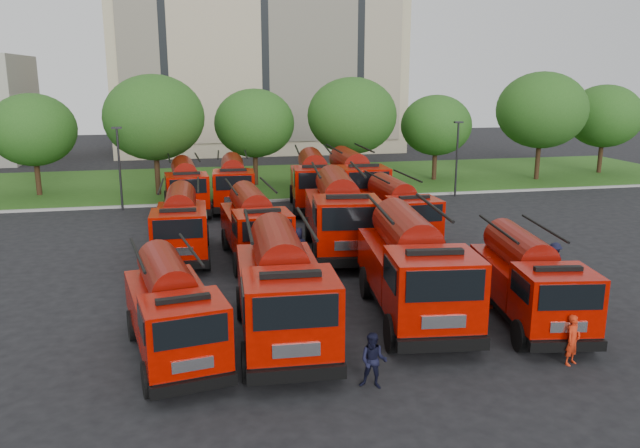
# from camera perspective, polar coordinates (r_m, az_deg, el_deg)

# --- Properties ---
(ground) EXTENTS (140.00, 140.00, 0.00)m
(ground) POSITION_cam_1_polar(r_m,az_deg,el_deg) (24.35, 2.66, -6.07)
(ground) COLOR black
(ground) RESTS_ON ground
(lawn) EXTENTS (70.00, 16.00, 0.12)m
(lawn) POSITION_cam_1_polar(r_m,az_deg,el_deg) (49.21, -4.97, 3.98)
(lawn) COLOR #244D14
(lawn) RESTS_ON ground
(curb) EXTENTS (70.00, 0.30, 0.14)m
(curb) POSITION_cam_1_polar(r_m,az_deg,el_deg) (41.31, -3.58, 2.19)
(curb) COLOR gray
(curb) RESTS_ON ground
(apartment_building) EXTENTS (30.00, 14.18, 25.00)m
(apartment_building) POSITION_cam_1_polar(r_m,az_deg,el_deg) (70.70, -5.80, 16.95)
(apartment_building) COLOR tan
(apartment_building) RESTS_ON ground
(tree_1) EXTENTS (5.71, 5.71, 6.98)m
(tree_1) POSITION_cam_1_polar(r_m,az_deg,el_deg) (46.46, -24.77, 7.82)
(tree_1) COLOR #382314
(tree_1) RESTS_ON ground
(tree_2) EXTENTS (6.72, 6.72, 8.22)m
(tree_2) POSITION_cam_1_polar(r_m,az_deg,el_deg) (43.83, -14.94, 9.39)
(tree_2) COLOR #382314
(tree_2) RESTS_ON ground
(tree_3) EXTENTS (5.88, 5.88, 7.19)m
(tree_3) POSITION_cam_1_polar(r_m,az_deg,el_deg) (46.57, -6.01, 9.15)
(tree_3) COLOR #382314
(tree_3) RESTS_ON ground
(tree_4) EXTENTS (6.55, 6.55, 8.01)m
(tree_4) POSITION_cam_1_polar(r_m,az_deg,el_deg) (46.32, 2.94, 9.85)
(tree_4) COLOR #382314
(tree_4) RESTS_ON ground
(tree_5) EXTENTS (5.46, 5.46, 6.68)m
(tree_5) POSITION_cam_1_polar(r_m,az_deg,el_deg) (49.57, 10.57, 8.86)
(tree_5) COLOR #382314
(tree_5) RESTS_ON ground
(tree_6) EXTENTS (6.89, 6.89, 8.42)m
(tree_6) POSITION_cam_1_polar(r_m,az_deg,el_deg) (51.77, 19.61, 9.78)
(tree_6) COLOR #382314
(tree_6) RESTS_ON ground
(tree_7) EXTENTS (6.05, 6.05, 7.39)m
(tree_7) POSITION_cam_1_polar(r_m,az_deg,el_deg) (57.36, 24.57, 8.96)
(tree_7) COLOR #382314
(tree_7) RESTS_ON ground
(lamp_post_0) EXTENTS (0.60, 0.25, 5.11)m
(lamp_post_0) POSITION_cam_1_polar(r_m,az_deg,el_deg) (39.95, -17.88, 5.29)
(lamp_post_0) COLOR black
(lamp_post_0) RESTS_ON ground
(lamp_post_1) EXTENTS (0.60, 0.25, 5.11)m
(lamp_post_1) POSITION_cam_1_polar(r_m,az_deg,el_deg) (43.56, 12.42, 6.25)
(lamp_post_1) COLOR black
(lamp_post_1) RESTS_ON ground
(fire_truck_0) EXTENTS (3.23, 6.59, 2.87)m
(fire_truck_0) POSITION_cam_1_polar(r_m,az_deg,el_deg) (18.95, -13.35, -7.59)
(fire_truck_0) COLOR black
(fire_truck_0) RESTS_ON ground
(fire_truck_1) EXTENTS (3.03, 7.57, 3.39)m
(fire_truck_1) POSITION_cam_1_polar(r_m,az_deg,el_deg) (19.48, -3.50, -5.83)
(fire_truck_1) COLOR black
(fire_truck_1) RESTS_ON ground
(fire_truck_2) EXTENTS (3.53, 7.96, 3.51)m
(fire_truck_2) POSITION_cam_1_polar(r_m,az_deg,el_deg) (21.50, 8.47, -3.92)
(fire_truck_2) COLOR black
(fire_truck_2) RESTS_ON ground
(fire_truck_3) EXTENTS (3.19, 6.71, 2.93)m
(fire_truck_3) POSITION_cam_1_polar(r_m,az_deg,el_deg) (22.04, 18.50, -4.84)
(fire_truck_3) COLOR black
(fire_truck_3) RESTS_ON ground
(fire_truck_4) EXTENTS (2.59, 6.78, 3.06)m
(fire_truck_4) POSITION_cam_1_polar(r_m,az_deg,el_deg) (29.05, -12.61, 0.02)
(fire_truck_4) COLOR black
(fire_truck_4) RESTS_ON ground
(fire_truck_5) EXTENTS (2.80, 6.94, 3.10)m
(fire_truck_5) POSITION_cam_1_polar(r_m,az_deg,el_deg) (28.20, -6.03, -0.08)
(fire_truck_5) COLOR black
(fire_truck_5) RESTS_ON ground
(fire_truck_6) EXTENTS (3.73, 8.29, 3.65)m
(fire_truck_6) POSITION_cam_1_polar(r_m,az_deg,el_deg) (29.08, 1.81, 0.95)
(fire_truck_6) COLOR black
(fire_truck_6) RESTS_ON ground
(fire_truck_7) EXTENTS (2.51, 6.65, 3.01)m
(fire_truck_7) POSITION_cam_1_polar(r_m,az_deg,el_deg) (31.54, 7.12, 1.25)
(fire_truck_7) COLOR black
(fire_truck_7) RESTS_ON ground
(fire_truck_8) EXTENTS (2.79, 6.94, 3.11)m
(fire_truck_8) POSITION_cam_1_polar(r_m,az_deg,el_deg) (38.74, -12.20, 3.40)
(fire_truck_8) COLOR black
(fire_truck_8) RESTS_ON ground
(fire_truck_9) EXTENTS (2.86, 7.06, 3.16)m
(fire_truck_9) POSITION_cam_1_polar(r_m,az_deg,el_deg) (39.31, -7.94, 3.75)
(fire_truck_9) COLOR black
(fire_truck_9) RESTS_ON ground
(fire_truck_10) EXTENTS (3.57, 7.92, 3.48)m
(fire_truck_10) POSITION_cam_1_polar(r_m,az_deg,el_deg) (38.70, -0.58, 3.98)
(fire_truck_10) COLOR black
(fire_truck_10) RESTS_ON ground
(fire_truck_11) EXTENTS (3.05, 7.91, 3.57)m
(fire_truck_11) POSITION_cam_1_polar(r_m,az_deg,el_deg) (38.63, 3.04, 4.00)
(fire_truck_11) COLOR black
(fire_truck_11) RESTS_ON ground
(firefighter_0) EXTENTS (0.67, 0.60, 1.50)m
(firefighter_0) POSITION_cam_1_polar(r_m,az_deg,el_deg) (19.84, 21.92, -11.78)
(firefighter_0) COLOR #B7260E
(firefighter_0) RESTS_ON ground
(firefighter_1) EXTENTS (0.86, 0.69, 1.54)m
(firefighter_1) POSITION_cam_1_polar(r_m,az_deg,el_deg) (17.28, 4.86, -14.66)
(firefighter_1) COLOR black
(firefighter_1) RESTS_ON ground
(firefighter_2) EXTENTS (1.00, 1.28, 1.92)m
(firefighter_2) POSITION_cam_1_polar(r_m,az_deg,el_deg) (23.31, 14.88, -7.43)
(firefighter_2) COLOR #B7260E
(firefighter_2) RESTS_ON ground
(firefighter_3) EXTENTS (1.12, 0.91, 1.54)m
(firefighter_3) POSITION_cam_1_polar(r_m,az_deg,el_deg) (27.35, 20.49, -4.72)
(firefighter_3) COLOR black
(firefighter_3) RESTS_ON ground
(firefighter_4) EXTENTS (1.03, 0.88, 1.80)m
(firefighter_4) POSITION_cam_1_polar(r_m,az_deg,el_deg) (27.10, -2.03, -4.01)
(firefighter_4) COLOR black
(firefighter_4) RESTS_ON ground
(firefighter_5) EXTENTS (1.78, 1.20, 1.77)m
(firefighter_5) POSITION_cam_1_polar(r_m,az_deg,el_deg) (29.43, 9.09, -2.75)
(firefighter_5) COLOR #B7260E
(firefighter_5) RESTS_ON ground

